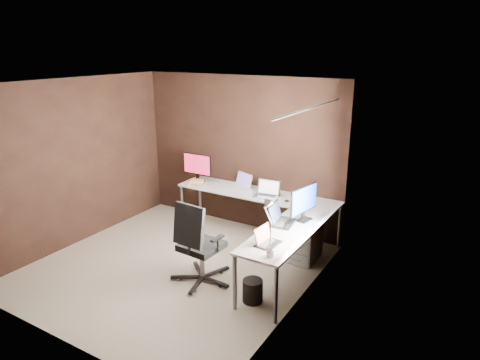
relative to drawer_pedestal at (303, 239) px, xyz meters
The scene contains 15 objects.
room 1.82m from the drawer_pedestal, 135.13° to the right, with size 3.60×3.60×2.50m.
desk 0.71m from the drawer_pedestal, 169.36° to the right, with size 2.65×2.25×0.73m.
drawer_pedestal is the anchor object (origin of this frame).
monitor_left 2.24m from the drawer_pedestal, behind, with size 0.55×0.15×0.47m.
monitor_right 0.77m from the drawer_pedestal, 71.03° to the right, with size 0.18×0.57×0.47m.
laptop_white 1.43m from the drawer_pedestal, 161.52° to the left, with size 0.42×0.36×0.24m.
laptop_silver 0.92m from the drawer_pedestal, 158.53° to the left, with size 0.39×0.29×0.24m.
laptop_black_big 0.75m from the drawer_pedestal, 101.87° to the right, with size 0.34×0.43×0.26m.
laptop_black_small 1.28m from the drawer_pedestal, 89.39° to the right, with size 0.24×0.32×0.21m.
book_stack 2.07m from the drawer_pedestal, behind, with size 0.28×0.26×0.08m.
mouse_left 2.05m from the drawer_pedestal, behind, with size 0.09×0.06×0.03m, color black.
mouse_corner 0.61m from the drawer_pedestal, 150.02° to the left, with size 0.07×0.05×0.03m, color black.
desk_lamp 1.61m from the drawer_pedestal, 84.81° to the right, with size 0.19×0.23×0.62m.
office_chair 1.55m from the drawer_pedestal, 125.29° to the right, with size 0.62×0.62×1.11m.
wastebasket 1.33m from the drawer_pedestal, 93.97° to the right, with size 0.24×0.24×0.28m, color black.
Camera 1 is at (3.49, -4.08, 2.93)m, focal length 32.00 mm.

